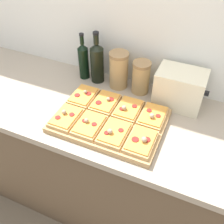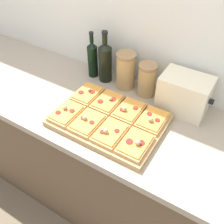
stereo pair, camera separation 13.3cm
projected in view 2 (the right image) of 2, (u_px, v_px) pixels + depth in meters
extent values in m
cube|color=silver|center=(150.00, 28.00, 1.40)|extent=(6.00, 0.06, 2.50)
cube|color=brown|center=(115.00, 166.00, 1.73)|extent=(2.60, 0.64, 0.87)
cube|color=gray|center=(115.00, 116.00, 1.42)|extent=(2.63, 0.67, 0.04)
cube|color=tan|center=(109.00, 120.00, 1.34)|extent=(0.55, 0.39, 0.03)
cube|color=tan|center=(87.00, 94.00, 1.46)|extent=(0.12, 0.18, 0.02)
cube|color=orange|center=(87.00, 92.00, 1.45)|extent=(0.11, 0.16, 0.01)
cylinder|color=maroon|center=(81.00, 92.00, 1.44)|extent=(0.03, 0.03, 0.00)
cylinder|color=maroon|center=(92.00, 92.00, 1.44)|extent=(0.03, 0.03, 0.00)
sphere|color=tan|center=(89.00, 90.00, 1.44)|extent=(0.02, 0.02, 0.02)
cube|color=tan|center=(108.00, 102.00, 1.41)|extent=(0.12, 0.18, 0.02)
cube|color=orange|center=(108.00, 100.00, 1.40)|extent=(0.11, 0.16, 0.01)
cylinder|color=maroon|center=(100.00, 101.00, 1.38)|extent=(0.03, 0.03, 0.00)
cylinder|color=maroon|center=(113.00, 99.00, 1.40)|extent=(0.03, 0.03, 0.00)
sphere|color=tan|center=(110.00, 99.00, 1.39)|extent=(0.02, 0.02, 0.02)
cube|color=tan|center=(129.00, 111.00, 1.36)|extent=(0.12, 0.18, 0.02)
cube|color=orange|center=(129.00, 109.00, 1.35)|extent=(0.11, 0.16, 0.01)
cylinder|color=maroon|center=(122.00, 110.00, 1.33)|extent=(0.03, 0.03, 0.00)
cylinder|color=maroon|center=(135.00, 108.00, 1.34)|extent=(0.03, 0.03, 0.00)
sphere|color=tan|center=(124.00, 109.00, 1.32)|extent=(0.03, 0.03, 0.03)
cube|color=tan|center=(153.00, 120.00, 1.31)|extent=(0.12, 0.18, 0.02)
cube|color=orange|center=(153.00, 118.00, 1.30)|extent=(0.11, 0.16, 0.01)
cylinder|color=maroon|center=(149.00, 114.00, 1.31)|extent=(0.03, 0.03, 0.00)
cylinder|color=maroon|center=(157.00, 120.00, 1.28)|extent=(0.03, 0.03, 0.00)
sphere|color=tan|center=(151.00, 120.00, 1.26)|extent=(0.03, 0.03, 0.03)
cube|color=tan|center=(66.00, 114.00, 1.34)|extent=(0.12, 0.18, 0.02)
cube|color=orange|center=(66.00, 112.00, 1.33)|extent=(0.11, 0.16, 0.01)
cylinder|color=maroon|center=(58.00, 112.00, 1.32)|extent=(0.03, 0.03, 0.00)
cylinder|color=maroon|center=(72.00, 111.00, 1.33)|extent=(0.03, 0.03, 0.00)
sphere|color=tan|center=(65.00, 108.00, 1.33)|extent=(0.02, 0.02, 0.02)
cube|color=tan|center=(88.00, 123.00, 1.29)|extent=(0.12, 0.18, 0.02)
cube|color=orange|center=(87.00, 121.00, 1.28)|extent=(0.11, 0.16, 0.01)
cylinder|color=maroon|center=(83.00, 118.00, 1.29)|extent=(0.03, 0.03, 0.00)
cylinder|color=maroon|center=(92.00, 122.00, 1.27)|extent=(0.03, 0.03, 0.00)
sphere|color=tan|center=(85.00, 118.00, 1.28)|extent=(0.02, 0.02, 0.02)
cube|color=tan|center=(110.00, 133.00, 1.24)|extent=(0.12, 0.18, 0.02)
cube|color=orange|center=(110.00, 131.00, 1.23)|extent=(0.11, 0.16, 0.01)
cylinder|color=maroon|center=(102.00, 132.00, 1.22)|extent=(0.03, 0.03, 0.00)
cylinder|color=maroon|center=(117.00, 131.00, 1.22)|extent=(0.03, 0.03, 0.00)
sphere|color=tan|center=(106.00, 131.00, 1.21)|extent=(0.03, 0.03, 0.03)
cube|color=tan|center=(135.00, 145.00, 1.19)|extent=(0.12, 0.18, 0.02)
cube|color=orange|center=(135.00, 143.00, 1.18)|extent=(0.11, 0.16, 0.01)
cylinder|color=maroon|center=(129.00, 141.00, 1.18)|extent=(0.03, 0.03, 0.00)
cylinder|color=maroon|center=(141.00, 143.00, 1.17)|extent=(0.03, 0.03, 0.00)
sphere|color=tan|center=(138.00, 143.00, 1.16)|extent=(0.03, 0.03, 0.03)
cylinder|color=black|center=(93.00, 62.00, 1.60)|extent=(0.06, 0.06, 0.20)
cone|color=black|center=(92.00, 45.00, 1.53)|extent=(0.06, 0.06, 0.03)
cylinder|color=black|center=(91.00, 38.00, 1.50)|extent=(0.02, 0.02, 0.05)
cylinder|color=black|center=(91.00, 33.00, 1.48)|extent=(0.03, 0.03, 0.01)
cylinder|color=black|center=(105.00, 64.00, 1.56)|extent=(0.08, 0.08, 0.22)
cone|color=black|center=(105.00, 46.00, 1.48)|extent=(0.08, 0.08, 0.03)
cylinder|color=black|center=(105.00, 38.00, 1.45)|extent=(0.03, 0.03, 0.06)
cylinder|color=black|center=(105.00, 32.00, 1.43)|extent=(0.03, 0.03, 0.01)
cylinder|color=tan|center=(126.00, 72.00, 1.51)|extent=(0.11, 0.11, 0.20)
cylinder|color=#937047|center=(126.00, 55.00, 1.44)|extent=(0.11, 0.11, 0.02)
cylinder|color=tan|center=(147.00, 81.00, 1.47)|extent=(0.10, 0.10, 0.18)
cylinder|color=#937047|center=(148.00, 66.00, 1.40)|extent=(0.10, 0.10, 0.02)
cube|color=beige|center=(184.00, 94.00, 1.36)|extent=(0.25, 0.17, 0.20)
cube|color=black|center=(181.00, 93.00, 1.27)|extent=(0.20, 0.01, 0.06)
cube|color=black|center=(211.00, 102.00, 1.30)|extent=(0.02, 0.02, 0.02)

